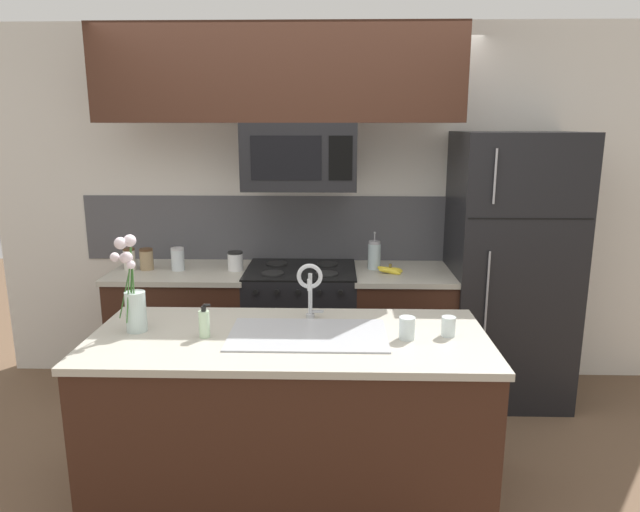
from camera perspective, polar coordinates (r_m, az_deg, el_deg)
ground_plane at (r=3.51m, az=-2.73°, el=-19.84°), size 10.00×10.00×0.00m
rear_partition at (r=4.26m, az=2.39°, el=4.89°), size 5.20×0.10×2.60m
splash_band at (r=4.23m, az=-1.69°, el=2.79°), size 3.26×0.01×0.48m
back_counter_left at (r=4.24m, az=-13.37°, el=-7.29°), size 0.95×0.65×0.91m
back_counter_right at (r=4.13m, az=8.11°, el=-7.61°), size 0.69×0.65×0.91m
stove_range at (r=4.10m, az=-1.88°, el=-7.53°), size 0.76×0.64×0.93m
microwave at (r=3.83m, az=-2.03°, el=9.92°), size 0.74×0.40×0.43m
upper_cabinet_band at (r=3.82m, az=-4.15°, el=17.65°), size 2.34×0.34×0.60m
refrigerator at (r=4.16m, az=18.32°, el=-1.20°), size 0.80×0.74×1.86m
storage_jar_tall at (r=4.19m, az=-18.52°, el=-0.28°), size 0.08×0.08×0.15m
storage_jar_medium at (r=4.16m, az=-16.96°, el=-0.30°), size 0.09×0.09×0.15m
storage_jar_short at (r=4.08m, az=-14.04°, el=-0.29°), size 0.09×0.09×0.16m
storage_jar_squat at (r=4.00m, az=-8.46°, el=-0.50°), size 0.11×0.11×0.13m
banana_bunch at (r=3.92m, az=7.04°, el=-1.41°), size 0.19×0.12×0.08m
french_press at (r=4.01m, az=5.45°, el=0.09°), size 0.09×0.09×0.27m
island_counter at (r=2.97m, az=-3.02°, el=-16.12°), size 1.92×0.83×0.91m
kitchen_sink at (r=2.80m, az=-1.20°, el=-9.25°), size 0.76×0.44×0.16m
sink_faucet at (r=2.92m, az=-1.01°, el=-2.77°), size 0.14×0.14×0.31m
dish_soap_bottle at (r=2.78m, az=-11.49°, el=-6.62°), size 0.06×0.05×0.16m
drinking_glass at (r=2.74m, az=8.69°, el=-7.14°), size 0.08×0.08×0.11m
spare_glass at (r=2.82m, az=12.72°, el=-6.89°), size 0.07×0.07×0.10m
flower_vase at (r=2.91m, az=-18.16°, el=-4.06°), size 0.16×0.14×0.49m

